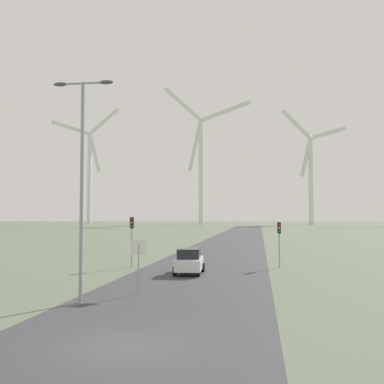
{
  "coord_description": "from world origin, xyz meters",
  "views": [
    {
      "loc": [
        4.33,
        -14.24,
        4.2
      ],
      "look_at": [
        0.0,
        14.58,
        5.73
      ],
      "focal_mm": 42.0,
      "sensor_mm": 36.0,
      "label": 1
    }
  ],
  "objects_px": {
    "traffic_light_post_near_left": "(132,231)",
    "wind_turbine_left": "(201,159)",
    "streetlamp": "(82,165)",
    "wind_turbine_far_left": "(89,168)",
    "car_approaching": "(189,261)",
    "wind_turbine_center": "(311,170)",
    "traffic_light_post_near_right": "(279,234)",
    "stop_sign_near": "(139,256)"
  },
  "relations": [
    {
      "from": "traffic_light_post_near_left",
      "to": "wind_turbine_left",
      "type": "xyz_separation_m",
      "value": [
        -16.54,
        171.15,
        27.73
      ]
    },
    {
      "from": "streetlamp",
      "to": "wind_turbine_far_left",
      "type": "bearing_deg",
      "value": 111.41
    },
    {
      "from": "car_approaching",
      "to": "wind_turbine_far_left",
      "type": "height_order",
      "value": "wind_turbine_far_left"
    },
    {
      "from": "wind_turbine_far_left",
      "to": "wind_turbine_center",
      "type": "relative_size",
      "value": 1.15
    },
    {
      "from": "wind_turbine_left",
      "to": "wind_turbine_center",
      "type": "height_order",
      "value": "wind_turbine_left"
    },
    {
      "from": "traffic_light_post_near_right",
      "to": "wind_turbine_far_left",
      "type": "bearing_deg",
      "value": 115.63
    },
    {
      "from": "traffic_light_post_near_right",
      "to": "wind_turbine_left",
      "type": "distance_m",
      "value": 174.22
    },
    {
      "from": "stop_sign_near",
      "to": "car_approaching",
      "type": "distance_m",
      "value": 9.03
    },
    {
      "from": "traffic_light_post_near_left",
      "to": "wind_turbine_far_left",
      "type": "xyz_separation_m",
      "value": [
        -78.21,
        189.25,
        26.3
      ]
    },
    {
      "from": "streetlamp",
      "to": "wind_turbine_center",
      "type": "bearing_deg",
      "value": 80.51
    },
    {
      "from": "streetlamp",
      "to": "wind_turbine_far_left",
      "type": "distance_m",
      "value": 220.17
    },
    {
      "from": "traffic_light_post_near_right",
      "to": "car_approaching",
      "type": "relative_size",
      "value": 0.87
    },
    {
      "from": "traffic_light_post_near_left",
      "to": "traffic_light_post_near_right",
      "type": "relative_size",
      "value": 1.11
    },
    {
      "from": "traffic_light_post_near_left",
      "to": "wind_turbine_center",
      "type": "height_order",
      "value": "wind_turbine_center"
    },
    {
      "from": "stop_sign_near",
      "to": "wind_turbine_far_left",
      "type": "xyz_separation_m",
      "value": [
        -82.11,
        201.33,
        27.24
      ]
    },
    {
      "from": "stop_sign_near",
      "to": "wind_turbine_center",
      "type": "distance_m",
      "value": 194.98
    },
    {
      "from": "stop_sign_near",
      "to": "wind_turbine_left",
      "type": "height_order",
      "value": "wind_turbine_left"
    },
    {
      "from": "wind_turbine_far_left",
      "to": "wind_turbine_center",
      "type": "bearing_deg",
      "value": -5.15
    },
    {
      "from": "streetlamp",
      "to": "wind_turbine_center",
      "type": "xyz_separation_m",
      "value": [
        32.39,
        193.78,
        18.63
      ]
    },
    {
      "from": "wind_turbine_far_left",
      "to": "wind_turbine_left",
      "type": "height_order",
      "value": "wind_turbine_left"
    },
    {
      "from": "traffic_light_post_near_left",
      "to": "wind_turbine_far_left",
      "type": "bearing_deg",
      "value": 112.45
    },
    {
      "from": "car_approaching",
      "to": "wind_turbine_left",
      "type": "height_order",
      "value": "wind_turbine_left"
    },
    {
      "from": "traffic_light_post_near_left",
      "to": "car_approaching",
      "type": "height_order",
      "value": "traffic_light_post_near_left"
    },
    {
      "from": "traffic_light_post_near_right",
      "to": "wind_turbine_center",
      "type": "xyz_separation_m",
      "value": [
        22.28,
        177.58,
        22.63
      ]
    },
    {
      "from": "streetlamp",
      "to": "car_approaching",
      "type": "bearing_deg",
      "value": 72.92
    },
    {
      "from": "car_approaching",
      "to": "streetlamp",
      "type": "bearing_deg",
      "value": -107.08
    },
    {
      "from": "car_approaching",
      "to": "wind_turbine_far_left",
      "type": "relative_size",
      "value": 0.07
    },
    {
      "from": "traffic_light_post_near_right",
      "to": "car_approaching",
      "type": "bearing_deg",
      "value": -144.08
    },
    {
      "from": "traffic_light_post_near_right",
      "to": "car_approaching",
      "type": "height_order",
      "value": "traffic_light_post_near_right"
    },
    {
      "from": "stop_sign_near",
      "to": "wind_turbine_far_left",
      "type": "height_order",
      "value": "wind_turbine_far_left"
    },
    {
      "from": "traffic_light_post_near_right",
      "to": "wind_turbine_center",
      "type": "distance_m",
      "value": 180.39
    },
    {
      "from": "stop_sign_near",
      "to": "traffic_light_post_near_left",
      "type": "relative_size",
      "value": 0.72
    },
    {
      "from": "traffic_light_post_near_right",
      "to": "car_approaching",
      "type": "distance_m",
      "value": 8.33
    },
    {
      "from": "stop_sign_near",
      "to": "wind_turbine_center",
      "type": "relative_size",
      "value": 0.05
    },
    {
      "from": "streetlamp",
      "to": "traffic_light_post_near_right",
      "type": "relative_size",
      "value": 2.95
    },
    {
      "from": "stop_sign_near",
      "to": "car_approaching",
      "type": "relative_size",
      "value": 0.69
    },
    {
      "from": "traffic_light_post_near_left",
      "to": "wind_turbine_far_left",
      "type": "distance_m",
      "value": 206.46
    },
    {
      "from": "car_approaching",
      "to": "wind_turbine_far_left",
      "type": "xyz_separation_m",
      "value": [
        -83.45,
        192.47,
        28.37
      ]
    },
    {
      "from": "car_approaching",
      "to": "wind_turbine_center",
      "type": "bearing_deg",
      "value": 81.0
    },
    {
      "from": "streetlamp",
      "to": "traffic_light_post_near_right",
      "type": "distance_m",
      "value": 19.5
    },
    {
      "from": "car_approaching",
      "to": "wind_turbine_left",
      "type": "xyz_separation_m",
      "value": [
        -21.77,
        174.37,
        29.79
      ]
    },
    {
      "from": "traffic_light_post_near_left",
      "to": "streetlamp",
      "type": "bearing_deg",
      "value": -83.28
    }
  ]
}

